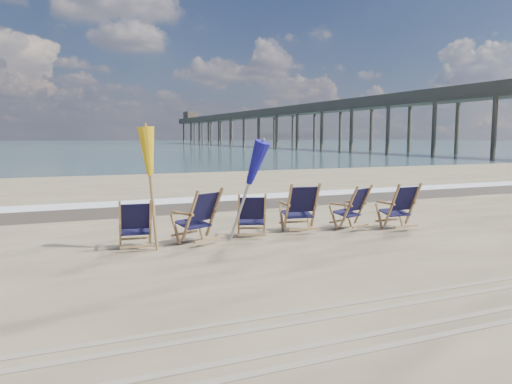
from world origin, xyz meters
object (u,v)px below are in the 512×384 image
beach_chair_1 (214,214)px  beach_chair_3 (315,207)px  umbrella_blue (244,163)px  beach_chair_4 (363,206)px  umbrella_yellow (151,158)px  beach_chair_5 (413,206)px  fishing_pier (290,122)px  beach_chair_2 (265,216)px  beach_chair_0 (151,224)px

beach_chair_1 → beach_chair_3: size_ratio=0.99×
beach_chair_3 → umbrella_blue: size_ratio=0.53×
beach_chair_4 → umbrella_yellow: size_ratio=0.46×
beach_chair_3 → beach_chair_5: size_ratio=1.04×
umbrella_yellow → fishing_pier: fishing_pier is taller
umbrella_yellow → umbrella_blue: bearing=-1.0°
umbrella_blue → beach_chair_5: bearing=-3.5°
beach_chair_1 → umbrella_blue: bearing=131.9°
beach_chair_1 → beach_chair_5: bearing=149.2°
beach_chair_2 → beach_chair_5: bearing=-166.5°
beach_chair_3 → umbrella_yellow: umbrella_yellow is taller
beach_chair_1 → umbrella_blue: umbrella_blue is taller
umbrella_yellow → fishing_pier: 82.82m
beach_chair_1 → beach_chair_3: bearing=156.4°
beach_chair_4 → umbrella_blue: bearing=-16.6°
beach_chair_1 → beach_chair_2: beach_chair_1 is taller
beach_chair_2 → fishing_pier: fishing_pier is taller
beach_chair_1 → beach_chair_3: beach_chair_3 is taller
beach_chair_2 → fishing_pier: (37.98, 72.20, 4.19)m
beach_chair_1 → beach_chair_2: 1.04m
beach_chair_0 → umbrella_blue: 2.10m
beach_chair_2 → umbrella_yellow: 2.57m
beach_chair_0 → umbrella_yellow: 1.19m
beach_chair_1 → beach_chair_2: (1.04, -0.08, -0.08)m
beach_chair_5 → umbrella_yellow: umbrella_yellow is taller
beach_chair_0 → beach_chair_5: 5.73m
beach_chair_5 → fishing_pier: fishing_pier is taller
beach_chair_5 → fishing_pier: size_ratio=0.01×
umbrella_yellow → umbrella_blue: 1.78m
beach_chair_0 → beach_chair_1: (1.27, 0.17, 0.07)m
umbrella_blue → beach_chair_3: bearing=9.1°
beach_chair_3 → beach_chair_0: bearing=11.7°
beach_chair_0 → beach_chair_2: beach_chair_0 is taller
beach_chair_4 → beach_chair_1: bearing=-21.2°
beach_chair_0 → umbrella_blue: umbrella_blue is taller
beach_chair_4 → beach_chair_5: size_ratio=0.95×
beach_chair_4 → umbrella_blue: (-2.97, -0.29, 1.04)m
beach_chair_4 → umbrella_blue: 3.16m
beach_chair_2 → beach_chair_4: (2.47, 0.14, 0.04)m
beach_chair_3 → beach_chair_4: bearing=-171.2°
beach_chair_2 → umbrella_yellow: size_ratio=0.42×
beach_chair_1 → beach_chair_5: size_ratio=1.03×
beach_chair_1 → beach_chair_2: size_ratio=1.17×
umbrella_yellow → umbrella_blue: (1.77, -0.03, -0.13)m
beach_chair_0 → umbrella_yellow: size_ratio=0.43×
beach_chair_0 → beach_chair_3: bearing=-169.3°
beach_chair_0 → beach_chair_3: beach_chair_3 is taller
beach_chair_1 → umbrella_yellow: bearing=-15.6°
beach_chair_1 → umbrella_blue: size_ratio=0.53×
beach_chair_0 → fishing_pier: 82.86m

